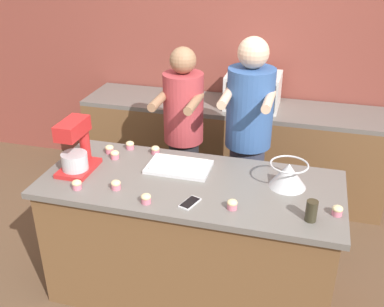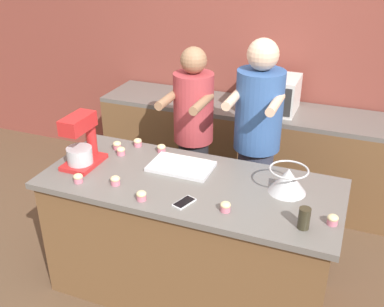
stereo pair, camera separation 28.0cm
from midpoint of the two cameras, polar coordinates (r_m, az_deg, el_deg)
name	(u,v)px [view 2 (the right image)]	position (r m, az deg, el deg)	size (l,w,h in m)	color
ground_plane	(190,288)	(3.39, 2.20, -16.79)	(16.00, 16.00, 0.00)	brown
back_wall	(263,47)	(4.34, 10.86, 13.14)	(10.00, 0.06, 2.70)	brown
island_counter	(190,238)	(3.10, 2.35, -10.76)	(1.92, 0.81, 0.89)	brown
back_counter	(247,150)	(4.32, 8.89, 0.40)	(2.80, 0.60, 0.88)	brown
person_left	(193,141)	(3.52, 2.44, 1.50)	(0.32, 0.49, 1.58)	#232328
person_right	(256,146)	(3.39, 10.53, 0.89)	(0.35, 0.51, 1.68)	#33384C
stand_mixer	(81,143)	(3.04, -11.34, 1.20)	(0.20, 0.30, 0.36)	red
mixing_bowl	(288,180)	(2.80, 14.93, -3.31)	(0.24, 0.24, 0.16)	#BCBCC1
baking_tray	(181,166)	(3.00, 1.29, -1.61)	(0.42, 0.27, 0.04)	silver
microwave_oven	(270,93)	(4.07, 11.90, 7.50)	(0.47, 0.40, 0.30)	silver
cell_phone	(184,202)	(2.63, 2.07, -6.33)	(0.11, 0.16, 0.01)	silver
drinking_glass	(304,218)	(2.51, 17.22, -7.97)	(0.06, 0.06, 0.12)	#332D1E
cupcake_0	(138,142)	(3.31, -4.52, 1.38)	(0.06, 0.06, 0.06)	#D17084
cupcake_1	(161,148)	(3.21, -1.42, 0.61)	(0.06, 0.06, 0.06)	#D17084
cupcake_2	(115,180)	(2.82, -6.94, -3.48)	(0.06, 0.06, 0.06)	#D17084
cupcake_3	(91,147)	(3.28, -10.32, 0.77)	(0.06, 0.06, 0.06)	#D17084
cupcake_4	(333,220)	(2.61, 20.44, -7.96)	(0.06, 0.06, 0.06)	#D17084
cupcake_5	(225,207)	(2.57, 7.40, -6.79)	(0.06, 0.06, 0.06)	#D17084
cupcake_6	(141,196)	(2.65, -3.45, -5.44)	(0.06, 0.06, 0.06)	#D17084
cupcake_7	(78,178)	(2.89, -11.60, -3.15)	(0.06, 0.06, 0.06)	#D17084
cupcake_8	(117,145)	(3.28, -7.11, 0.99)	(0.06, 0.06, 0.06)	#D17084
cupcake_9	(121,151)	(3.19, -6.56, 0.27)	(0.06, 0.06, 0.06)	#D17084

